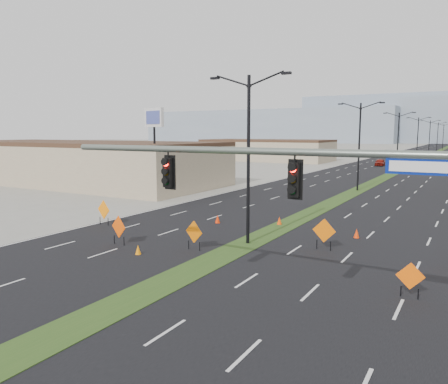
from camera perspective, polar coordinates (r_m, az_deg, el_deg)
The scene contains 28 objects.
ground at distance 17.44m, azimuth -15.72°, elevation -15.15°, with size 600.00×600.00×0.00m, color gray.
road_surface at distance 111.90m, azimuth 24.03°, elevation 3.69°, with size 25.00×400.00×0.02m, color black.
median_strip at distance 111.90m, azimuth 24.03°, elevation 3.69°, with size 2.00×400.00×0.04m, color #234318.
building_sw_near at distance 62.32m, azimuth -18.61°, elevation 3.52°, with size 40.00×16.00×5.00m, color tan.
building_sw_far at distance 105.64m, azimuth 5.60°, elevation 5.35°, with size 30.00×14.00×4.50m, color tan.
mesa_west at distance 319.51m, azimuth 5.75°, elevation 8.54°, with size 180.00×50.00×22.00m, color #828FA2.
mesa_backdrop at distance 333.82m, azimuth 23.13°, elevation 8.78°, with size 140.00×50.00×32.00m, color #828FA2.
signal_mast at distance 13.58m, azimuth 16.46°, elevation -0.67°, with size 16.30×0.60×8.00m.
streetlight_0 at distance 25.90m, azimuth 3.21°, elevation 4.92°, with size 5.15×0.24×10.02m.
streetlight_1 at distance 52.41m, azimuth 17.25°, elevation 6.04°, with size 5.15×0.24×10.02m.
streetlight_2 at distance 79.95m, azimuth 21.76°, elevation 6.33°, with size 5.15×0.24×10.02m.
streetlight_3 at distance 107.72m, azimuth 23.96°, elevation 6.45°, with size 5.15×0.24×10.02m.
streetlight_4 at distance 135.59m, azimuth 25.26°, elevation 6.52°, with size 5.15×0.24×10.02m.
streetlight_5 at distance 163.50m, azimuth 26.11°, elevation 6.56°, with size 5.15×0.24×10.02m.
streetlight_6 at distance 191.44m, azimuth 26.72°, elevation 6.59°, with size 5.15×0.24×10.02m.
car_left at distance 93.33m, azimuth 19.71°, elevation 3.65°, with size 1.65×4.09×1.40m, color maroon.
car_mid at distance 106.75m, azimuth 24.97°, elevation 3.87°, with size 1.56×4.47×1.47m, color black.
car_far at distance 138.37m, azimuth 20.43°, elevation 4.86°, with size 2.17×5.33×1.55m, color #A9AEB2.
construction_sign_0 at distance 32.87m, azimuth -15.44°, elevation -2.35°, with size 1.36×0.29×1.83m.
construction_sign_1 at distance 26.92m, azimuth -13.59°, elevation -4.57°, with size 1.31×0.33×1.78m.
construction_sign_2 at distance 25.07m, azimuth -3.94°, elevation -5.35°, with size 1.28×0.31×1.73m.
construction_sign_3 at distance 25.67m, azimuth 12.94°, elevation -5.06°, with size 1.38×0.11×1.84m.
construction_sign_4 at distance 19.54m, azimuth 23.16°, elevation -10.23°, with size 1.12×0.25×1.50m.
cone_0 at distance 24.78m, azimuth -11.16°, elevation -7.41°, with size 0.33×0.33×0.55m, color orange.
cone_1 at distance 32.13m, azimuth 7.24°, elevation -3.75°, with size 0.38×0.38×0.63m, color #FF4305.
cone_2 at distance 29.25m, azimuth 16.92°, elevation -5.20°, with size 0.37×0.37×0.61m, color #FF3705.
cone_3 at distance 32.50m, azimuth -0.85°, elevation -3.55°, with size 0.38×0.38×0.64m, color red.
pole_sign_west at distance 48.25m, azimuth -9.12°, elevation 8.74°, with size 3.02×1.13×9.31m.
Camera 1 is at (11.67, -11.08, 6.72)m, focal length 35.00 mm.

